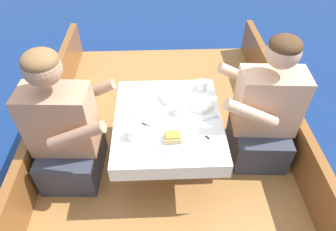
{
  "coord_description": "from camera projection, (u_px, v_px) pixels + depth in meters",
  "views": [
    {
      "loc": [
        -0.05,
        -1.42,
        1.96
      ],
      "look_at": [
        0.0,
        -0.07,
        0.68
      ],
      "focal_mm": 32.0,
      "sensor_mm": 36.0,
      "label": 1
    }
  ],
  "objects": [
    {
      "name": "person_starboard",
      "position": [
        264.0,
        114.0,
        1.97
      ],
      "size": [
        0.54,
        0.47,
        0.94
      ],
      "rotation": [
        0.0,
        0.0,
        3.08
      ],
      "color": "#333847",
      "rests_on": "boat_deck"
    },
    {
      "name": "utensil_fork_starboard",
      "position": [
        152.0,
        127.0,
        1.82
      ],
      "size": [
        0.16,
        0.09,
        0.0
      ],
      "rotation": [
        0.0,
        0.0,
        2.66
      ],
      "color": "silver",
      "rests_on": "cockpit_table"
    },
    {
      "name": "boat_deck",
      "position": [
        168.0,
        162.0,
        2.3
      ],
      "size": [
        1.84,
        2.87,
        0.24
      ],
      "primitive_type": "cube",
      "color": "#9E6B38",
      "rests_on": "ground_plane"
    },
    {
      "name": "ground_plane",
      "position": [
        168.0,
        171.0,
        2.38
      ],
      "size": [
        60.0,
        60.0,
        0.0
      ],
      "primitive_type": "plane",
      "color": "navy"
    },
    {
      "name": "gunwale_starboard",
      "position": [
        293.0,
        134.0,
        2.13
      ],
      "size": [
        0.06,
        2.87,
        0.33
      ],
      "primitive_type": "cube",
      "color": "brown",
      "rests_on": "boat_deck"
    },
    {
      "name": "coffee_cup_starboard",
      "position": [
        133.0,
        133.0,
        1.74
      ],
      "size": [
        0.11,
        0.08,
        0.07
      ],
      "color": "white",
      "rests_on": "cockpit_table"
    },
    {
      "name": "utensil_knife_starboard",
      "position": [
        138.0,
        124.0,
        1.83
      ],
      "size": [
        0.11,
        0.14,
        0.0
      ],
      "rotation": [
        0.0,
        0.0,
        0.91
      ],
      "color": "silver",
      "rests_on": "cockpit_table"
    },
    {
      "name": "tin_can",
      "position": [
        177.0,
        110.0,
        1.89
      ],
      "size": [
        0.07,
        0.07,
        0.05
      ],
      "color": "silver",
      "rests_on": "cockpit_table"
    },
    {
      "name": "bowl_starboard_near",
      "position": [
        171.0,
        96.0,
        2.0
      ],
      "size": [
        0.15,
        0.15,
        0.04
      ],
      "color": "white",
      "rests_on": "cockpit_table"
    },
    {
      "name": "plate_sandwich",
      "position": [
        173.0,
        140.0,
        1.73
      ],
      "size": [
        0.21,
        0.21,
        0.01
      ],
      "color": "white",
      "rests_on": "cockpit_table"
    },
    {
      "name": "utensil_spoon_port",
      "position": [
        152.0,
        120.0,
        1.86
      ],
      "size": [
        0.08,
        0.16,
        0.01
      ],
      "rotation": [
        0.0,
        0.0,
        1.17
      ],
      "color": "silver",
      "rests_on": "cockpit_table"
    },
    {
      "name": "coffee_cup_port",
      "position": [
        202.0,
        85.0,
        2.07
      ],
      "size": [
        0.1,
        0.08,
        0.06
      ],
      "color": "white",
      "rests_on": "cockpit_table"
    },
    {
      "name": "person_port",
      "position": [
        65.0,
        132.0,
        1.84
      ],
      "size": [
        0.54,
        0.46,
        0.95
      ],
      "rotation": [
        0.0,
        0.0,
        -0.06
      ],
      "color": "#333847",
      "rests_on": "boat_deck"
    },
    {
      "name": "plate_bread",
      "position": [
        142.0,
        107.0,
        1.94
      ],
      "size": [
        0.21,
        0.21,
        0.01
      ],
      "color": "white",
      "rests_on": "cockpit_table"
    },
    {
      "name": "cockpit_table",
      "position": [
        168.0,
        123.0,
        1.91
      ],
      "size": [
        0.67,
        0.78,
        0.42
      ],
      "color": "#B2B2B7",
      "rests_on": "boat_deck"
    },
    {
      "name": "bowl_port_near",
      "position": [
        202.0,
        104.0,
        1.94
      ],
      "size": [
        0.15,
        0.15,
        0.04
      ],
      "color": "white",
      "rests_on": "cockpit_table"
    },
    {
      "name": "sandwich",
      "position": [
        173.0,
        137.0,
        1.72
      ],
      "size": [
        0.1,
        0.08,
        0.05
      ],
      "rotation": [
        0.0,
        0.0,
        0.03
      ],
      "color": "tan",
      "rests_on": "plate_sandwich"
    },
    {
      "name": "utensil_spoon_center",
      "position": [
        210.0,
        118.0,
        1.87
      ],
      "size": [
        0.17,
        0.07,
        0.01
      ],
      "rotation": [
        0.0,
        0.0,
        0.34
      ],
      "color": "silver",
      "rests_on": "cockpit_table"
    },
    {
      "name": "utensil_fork_port",
      "position": [
        213.0,
        143.0,
        1.72
      ],
      "size": [
        0.11,
        0.15,
        0.0
      ],
      "rotation": [
        0.0,
        0.0,
        2.19
      ],
      "color": "silver",
      "rests_on": "cockpit_table"
    },
    {
      "name": "utensil_spoon_starboard",
      "position": [
        131.0,
        153.0,
        1.67
      ],
      "size": [
        0.14,
        0.13,
        0.01
      ],
      "rotation": [
        0.0,
        0.0,
        2.39
      ],
      "color": "silver",
      "rests_on": "cockpit_table"
    },
    {
      "name": "gunwale_port",
      "position": [
        40.0,
        141.0,
        2.08
      ],
      "size": [
        0.06,
        2.87,
        0.33
      ],
      "primitive_type": "cube",
      "color": "brown",
      "rests_on": "boat_deck"
    }
  ]
}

